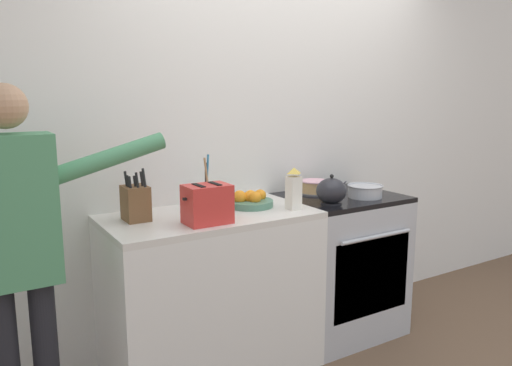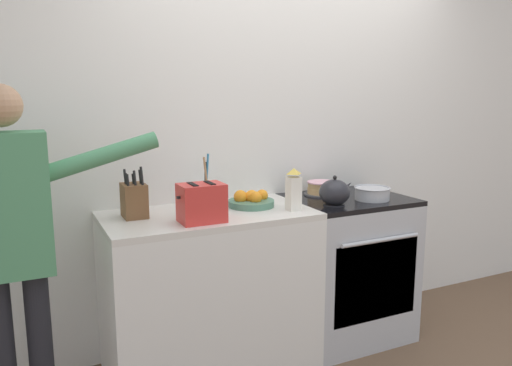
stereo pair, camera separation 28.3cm
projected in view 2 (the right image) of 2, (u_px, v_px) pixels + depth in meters
ground_plane at (334, 365)px, 2.94m from camera, size 16.00×16.00×0.00m
wall_back at (284, 136)px, 3.27m from camera, size 8.00×0.04×2.60m
counter_cabinet at (210, 291)px, 2.85m from camera, size 1.16×0.62×0.93m
stove_range at (346, 267)px, 3.25m from camera, size 0.74×0.65×0.93m
layer_cake at (322, 189)px, 3.24m from camera, size 0.23×0.23×0.09m
tea_kettle at (335, 193)px, 2.93m from camera, size 0.22×0.18×0.18m
mixing_bowl at (372, 193)px, 3.09m from camera, size 0.22×0.22×0.08m
knife_block at (134, 200)px, 2.65m from camera, size 0.12×0.15×0.28m
utensil_crock at (209, 197)px, 2.81m from camera, size 0.10×0.10×0.32m
fruit_bowl at (251, 200)px, 2.91m from camera, size 0.27×0.27×0.10m
toaster at (202, 203)px, 2.55m from camera, size 0.24×0.16×0.20m
milk_carton at (294, 190)px, 2.80m from camera, size 0.07×0.07×0.24m
person_baker at (13, 233)px, 2.21m from camera, size 0.92×0.20×1.62m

